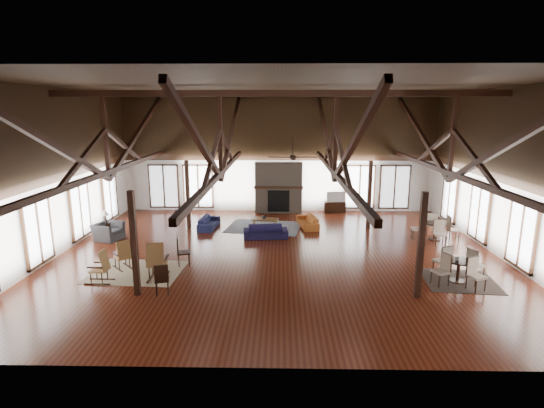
{
  "coord_description": "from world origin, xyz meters",
  "views": [
    {
      "loc": [
        0.11,
        -14.78,
        5.21
      ],
      "look_at": [
        -0.22,
        1.0,
        1.69
      ],
      "focal_mm": 28.0,
      "sensor_mm": 36.0,
      "label": 1
    }
  ],
  "objects_px": {
    "sofa_orange": "(308,221)",
    "cafe_table_near": "(459,267)",
    "sofa_navy_front": "(266,232)",
    "tv_console": "(335,207)",
    "sofa_navy_left": "(209,223)",
    "coffee_table": "(265,220)",
    "cafe_table_far": "(435,228)",
    "armchair": "(108,231)"
  },
  "relations": [
    {
      "from": "cafe_table_far",
      "to": "sofa_navy_front",
      "type": "bearing_deg",
      "value": 179.17
    },
    {
      "from": "sofa_navy_left",
      "to": "armchair",
      "type": "bearing_deg",
      "value": 120.44
    },
    {
      "from": "cafe_table_far",
      "to": "sofa_orange",
      "type": "bearing_deg",
      "value": 159.87
    },
    {
      "from": "sofa_orange",
      "to": "tv_console",
      "type": "height_order",
      "value": "tv_console"
    },
    {
      "from": "sofa_orange",
      "to": "cafe_table_far",
      "type": "distance_m",
      "value": 5.41
    },
    {
      "from": "armchair",
      "to": "tv_console",
      "type": "relative_size",
      "value": 0.98
    },
    {
      "from": "sofa_orange",
      "to": "cafe_table_near",
      "type": "distance_m",
      "value": 7.53
    },
    {
      "from": "armchair",
      "to": "cafe_table_near",
      "type": "distance_m",
      "value": 13.19
    },
    {
      "from": "coffee_table",
      "to": "armchair",
      "type": "xyz_separation_m",
      "value": [
        -6.35,
        -1.83,
        -0.04
      ]
    },
    {
      "from": "sofa_navy_front",
      "to": "cafe_table_near",
      "type": "bearing_deg",
      "value": -41.55
    },
    {
      "from": "sofa_navy_front",
      "to": "sofa_orange",
      "type": "relative_size",
      "value": 1.04
    },
    {
      "from": "cafe_table_far",
      "to": "tv_console",
      "type": "bearing_deg",
      "value": 126.24
    },
    {
      "from": "sofa_navy_front",
      "to": "armchair",
      "type": "xyz_separation_m",
      "value": [
        -6.43,
        -0.35,
        0.08
      ]
    },
    {
      "from": "sofa_navy_front",
      "to": "tv_console",
      "type": "xyz_separation_m",
      "value": [
        3.44,
        4.66,
        0.01
      ]
    },
    {
      "from": "tv_console",
      "to": "coffee_table",
      "type": "bearing_deg",
      "value": -137.81
    },
    {
      "from": "sofa_navy_front",
      "to": "tv_console",
      "type": "relative_size",
      "value": 1.67
    },
    {
      "from": "cafe_table_near",
      "to": "cafe_table_far",
      "type": "height_order",
      "value": "cafe_table_far"
    },
    {
      "from": "armchair",
      "to": "cafe_table_far",
      "type": "relative_size",
      "value": 0.56
    },
    {
      "from": "cafe_table_near",
      "to": "sofa_navy_front",
      "type": "bearing_deg",
      "value": 143.93
    },
    {
      "from": "cafe_table_near",
      "to": "sofa_navy_left",
      "type": "bearing_deg",
      "value": 145.79
    },
    {
      "from": "sofa_navy_front",
      "to": "sofa_orange",
      "type": "xyz_separation_m",
      "value": [
        1.86,
        1.76,
        -0.01
      ]
    },
    {
      "from": "coffee_table",
      "to": "cafe_table_near",
      "type": "height_order",
      "value": "cafe_table_near"
    },
    {
      "from": "sofa_navy_left",
      "to": "sofa_navy_front",
      "type": "bearing_deg",
      "value": -114.55
    },
    {
      "from": "coffee_table",
      "to": "cafe_table_far",
      "type": "bearing_deg",
      "value": 0.02
    },
    {
      "from": "sofa_orange",
      "to": "tv_console",
      "type": "distance_m",
      "value": 3.31
    },
    {
      "from": "armchair",
      "to": "cafe_table_near",
      "type": "height_order",
      "value": "cafe_table_near"
    },
    {
      "from": "coffee_table",
      "to": "sofa_navy_left",
      "type": "bearing_deg",
      "value": -167.25
    },
    {
      "from": "cafe_table_near",
      "to": "cafe_table_far",
      "type": "relative_size",
      "value": 0.98
    },
    {
      "from": "armchair",
      "to": "sofa_navy_left",
      "type": "bearing_deg",
      "value": -48.97
    },
    {
      "from": "sofa_navy_front",
      "to": "tv_console",
      "type": "bearing_deg",
      "value": 48.13
    },
    {
      "from": "coffee_table",
      "to": "cafe_table_far",
      "type": "relative_size",
      "value": 0.66
    },
    {
      "from": "coffee_table",
      "to": "sofa_navy_front",
      "type": "bearing_deg",
      "value": -74.19
    },
    {
      "from": "sofa_navy_left",
      "to": "cafe_table_near",
      "type": "height_order",
      "value": "cafe_table_near"
    },
    {
      "from": "coffee_table",
      "to": "armchair",
      "type": "bearing_deg",
      "value": -151.26
    },
    {
      "from": "coffee_table",
      "to": "cafe_table_far",
      "type": "xyz_separation_m",
      "value": [
        7.01,
        -1.58,
        0.11
      ]
    },
    {
      "from": "coffee_table",
      "to": "armchair",
      "type": "height_order",
      "value": "armchair"
    },
    {
      "from": "sofa_orange",
      "to": "cafe_table_far",
      "type": "xyz_separation_m",
      "value": [
        5.07,
        -1.86,
        0.24
      ]
    },
    {
      "from": "armchair",
      "to": "cafe_table_far",
      "type": "xyz_separation_m",
      "value": [
        13.36,
        0.25,
        0.15
      ]
    },
    {
      "from": "sofa_navy_front",
      "to": "armchair",
      "type": "distance_m",
      "value": 6.44
    },
    {
      "from": "sofa_navy_left",
      "to": "cafe_table_near",
      "type": "xyz_separation_m",
      "value": [
        8.71,
        -5.92,
        0.23
      ]
    },
    {
      "from": "sofa_orange",
      "to": "tv_console",
      "type": "xyz_separation_m",
      "value": [
        1.58,
        2.9,
        0.02
      ]
    },
    {
      "from": "sofa_orange",
      "to": "coffee_table",
      "type": "height_order",
      "value": "sofa_orange"
    }
  ]
}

